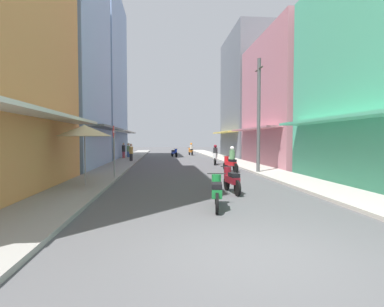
% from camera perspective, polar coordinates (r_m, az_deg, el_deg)
% --- Properties ---
extents(ground_plane, '(109.40, 109.40, 0.00)m').
position_cam_1_polar(ground_plane, '(25.92, -2.16, -1.75)').
color(ground_plane, '#4C4C4F').
extents(sidewalk_left, '(2.11, 57.73, 0.12)m').
position_cam_1_polar(sidewalk_left, '(26.07, -12.73, -1.65)').
color(sidewalk_left, gray).
rests_on(sidewalk_left, ground).
extents(sidewalk_right, '(2.11, 57.73, 0.12)m').
position_cam_1_polar(sidewalk_right, '(26.63, 8.18, -1.53)').
color(sidewalk_right, '#ADA89E').
rests_on(sidewalk_right, ground).
extents(building_left_mid, '(7.05, 9.36, 14.58)m').
position_cam_1_polar(building_left_mid, '(23.46, -24.48, 15.48)').
color(building_left_mid, '#8CA5CC').
rests_on(building_left_mid, ground).
extents(building_left_far, '(7.05, 11.12, 16.97)m').
position_cam_1_polar(building_left_far, '(34.07, -18.36, 13.49)').
color(building_left_far, '#8CA5CC').
rests_on(building_left_far, ground).
extents(building_right_mid, '(7.05, 10.32, 9.83)m').
position_cam_1_polar(building_right_mid, '(25.04, 19.19, 9.21)').
color(building_right_mid, '#B7727F').
rests_on(building_right_mid, ground).
extents(building_right_far, '(7.05, 9.74, 13.61)m').
position_cam_1_polar(building_right_far, '(35.24, 11.79, 10.43)').
color(building_right_far, slate).
rests_on(building_right_far, ground).
extents(motorbike_white, '(0.65, 1.78, 1.58)m').
position_cam_1_polar(motorbike_white, '(24.01, 4.38, -0.42)').
color(motorbike_white, black).
rests_on(motorbike_white, ground).
extents(motorbike_red, '(0.71, 1.76, 1.58)m').
position_cam_1_polar(motorbike_red, '(18.82, 7.28, -1.27)').
color(motorbike_red, black).
rests_on(motorbike_red, ground).
extents(motorbike_maroon, '(0.55, 1.81, 0.96)m').
position_cam_1_polar(motorbike_maroon, '(11.34, 7.40, -4.84)').
color(motorbike_maroon, black).
rests_on(motorbike_maroon, ground).
extents(motorbike_green, '(0.58, 1.80, 0.96)m').
position_cam_1_polar(motorbike_green, '(8.77, 4.65, -7.02)').
color(motorbike_green, black).
rests_on(motorbike_green, ground).
extents(motorbike_orange, '(0.61, 1.79, 1.58)m').
position_cam_1_polar(motorbike_orange, '(38.52, -0.22, 0.73)').
color(motorbike_orange, black).
rests_on(motorbike_orange, ground).
extents(motorbike_blue, '(0.76, 1.74, 0.96)m').
position_cam_1_polar(motorbike_blue, '(34.49, -3.34, 0.17)').
color(motorbike_blue, black).
rests_on(motorbike_blue, ground).
extents(pedestrian_crossing, '(0.44, 0.44, 1.64)m').
position_cam_1_polar(pedestrian_crossing, '(32.94, -11.89, 0.74)').
color(pedestrian_crossing, '#334C8C').
rests_on(pedestrian_crossing, ground).
extents(pedestrian_foreground, '(0.34, 0.34, 1.66)m').
position_cam_1_polar(pedestrian_foreground, '(31.29, -12.75, 0.46)').
color(pedestrian_foreground, '#99333F').
rests_on(pedestrian_foreground, ground).
extents(pedestrian_midway, '(0.34, 0.34, 1.62)m').
position_cam_1_polar(pedestrian_midway, '(26.99, -11.40, 0.10)').
color(pedestrian_midway, '#262628').
rests_on(pedestrian_midway, ground).
extents(vendor_umbrella, '(2.13, 2.13, 2.56)m').
position_cam_1_polar(vendor_umbrella, '(12.91, -19.56, 4.09)').
color(vendor_umbrella, '#99999E').
rests_on(vendor_umbrella, ground).
extents(utility_pole, '(0.20, 1.20, 6.61)m').
position_cam_1_polar(utility_pole, '(17.97, 12.43, 7.06)').
color(utility_pole, '#4C4C4F').
rests_on(utility_pole, ground).
extents(street_sign_no_entry, '(0.07, 0.60, 2.65)m').
position_cam_1_polar(street_sign_no_entry, '(15.18, -14.46, 1.57)').
color(street_sign_no_entry, gray).
rests_on(street_sign_no_entry, ground).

